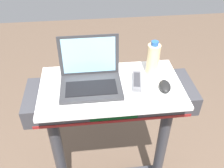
# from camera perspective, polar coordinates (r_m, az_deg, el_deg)

# --- Properties ---
(desk_board) EXTENTS (0.74, 0.42, 0.02)m
(desk_board) POSITION_cam_1_polar(r_m,az_deg,el_deg) (1.30, -0.24, -0.71)
(desk_board) COLOR white
(desk_board) RESTS_ON treadmill_base
(laptop) EXTENTS (0.31, 0.25, 0.24)m
(laptop) POSITION_cam_1_polar(r_m,az_deg,el_deg) (1.28, -4.96, 1.69)
(laptop) COLOR #2D2D30
(laptop) RESTS_ON desk_board
(computer_mouse) EXTENTS (0.07, 0.11, 0.03)m
(computer_mouse) POSITION_cam_1_polar(r_m,az_deg,el_deg) (1.30, 12.00, -0.48)
(computer_mouse) COLOR black
(computer_mouse) RESTS_ON desk_board
(water_bottle) EXTENTS (0.07, 0.07, 0.20)m
(water_bottle) POSITION_cam_1_polar(r_m,az_deg,el_deg) (1.36, 9.37, 5.68)
(water_bottle) COLOR beige
(water_bottle) RESTS_ON desk_board
(tv_remote) EXTENTS (0.07, 0.17, 0.02)m
(tv_remote) POSITION_cam_1_polar(r_m,az_deg,el_deg) (1.32, 5.69, 0.72)
(tv_remote) COLOR slate
(tv_remote) RESTS_ON desk_board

